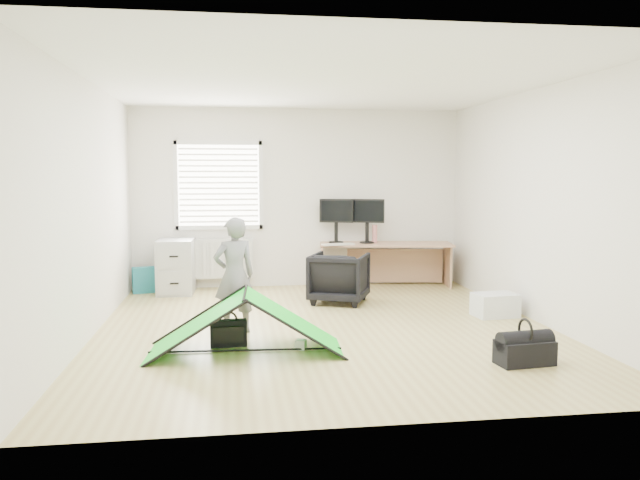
{
  "coord_description": "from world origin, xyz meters",
  "views": [
    {
      "loc": [
        -1.02,
        -6.75,
        1.71
      ],
      "look_at": [
        0.0,
        0.4,
        0.95
      ],
      "focal_mm": 35.0,
      "sensor_mm": 36.0,
      "label": 1
    }
  ],
  "objects": [
    {
      "name": "duffel_bag",
      "position": [
        1.59,
        -1.58,
        0.11
      ],
      "size": [
        0.53,
        0.31,
        0.22
      ],
      "primitive_type": "cube",
      "rotation": [
        0.0,
        0.0,
        0.11
      ],
      "color": "black",
      "rests_on": "ground"
    },
    {
      "name": "filing_cabinet",
      "position": [
        -1.82,
        2.37,
        0.39
      ],
      "size": [
        0.53,
        0.69,
        0.78
      ],
      "primitive_type": "cube",
      "rotation": [
        0.0,
        0.0,
        -0.04
      ],
      "color": "#A9ACAF",
      "rests_on": "ground"
    },
    {
      "name": "monitor_right",
      "position": [
        1.01,
        2.43,
        0.92
      ],
      "size": [
        0.51,
        0.31,
        0.49
      ],
      "primitive_type": "cube",
      "rotation": [
        0.0,
        0.0,
        -0.42
      ],
      "color": "black",
      "rests_on": "desk"
    },
    {
      "name": "storage_crate",
      "position": [
        2.13,
        0.29,
        0.14
      ],
      "size": [
        0.53,
        0.4,
        0.28
      ],
      "primitive_type": "cube",
      "rotation": [
        0.0,
        0.0,
        0.1
      ],
      "color": "silver",
      "rests_on": "ground"
    },
    {
      "name": "white_box",
      "position": [
        -0.36,
        -0.81,
        0.05
      ],
      "size": [
        0.12,
        0.12,
        0.1
      ],
      "primitive_type": "cube",
      "rotation": [
        0.0,
        0.0,
        -0.39
      ],
      "color": "silver",
      "rests_on": "ground"
    },
    {
      "name": "laptop_bag",
      "position": [
        -1.07,
        -0.61,
        0.13
      ],
      "size": [
        0.37,
        0.13,
        0.27
      ],
      "primitive_type": "cube",
      "rotation": [
        0.0,
        0.0,
        0.06
      ],
      "color": "black",
      "rests_on": "ground"
    },
    {
      "name": "window",
      "position": [
        -1.2,
        2.71,
        1.55
      ],
      "size": [
        1.2,
        0.06,
        1.2
      ],
      "primitive_type": "cube",
      "color": "silver",
      "rests_on": "back_wall"
    },
    {
      "name": "keyboard",
      "position": [
        0.53,
        2.23,
        0.69
      ],
      "size": [
        0.5,
        0.26,
        0.02
      ],
      "primitive_type": "cube",
      "rotation": [
        0.0,
        0.0,
        0.22
      ],
      "color": "beige",
      "rests_on": "desk"
    },
    {
      "name": "back_wall",
      "position": [
        0.0,
        2.75,
        1.35
      ],
      "size": [
        5.0,
        0.02,
        2.7
      ],
      "primitive_type": "cube",
      "color": "silver",
      "rests_on": "ground"
    },
    {
      "name": "tote_bag",
      "position": [
        -2.29,
        2.43,
        0.19
      ],
      "size": [
        0.34,
        0.22,
        0.38
      ],
      "primitive_type": "cube",
      "rotation": [
        0.0,
        0.0,
        0.26
      ],
      "color": "teal",
      "rests_on": "ground"
    },
    {
      "name": "monitor_left",
      "position": [
        0.55,
        2.53,
        0.92
      ],
      "size": [
        0.52,
        0.26,
        0.49
      ],
      "primitive_type": "cube",
      "rotation": [
        0.0,
        0.0,
        -0.3
      ],
      "color": "black",
      "rests_on": "desk"
    },
    {
      "name": "office_chair",
      "position": [
        0.4,
        1.37,
        0.34
      ],
      "size": [
        0.95,
        0.96,
        0.67
      ],
      "primitive_type": "imported",
      "rotation": [
        0.0,
        0.0,
        2.74
      ],
      "color": "black",
      "rests_on": "ground"
    },
    {
      "name": "ground",
      "position": [
        0.0,
        0.0,
        0.0
      ],
      "size": [
        5.5,
        5.5,
        0.0
      ],
      "primitive_type": "plane",
      "color": "tan",
      "rests_on": "ground"
    },
    {
      "name": "person",
      "position": [
        -1.0,
        -0.06,
        0.63
      ],
      "size": [
        0.53,
        0.42,
        1.26
      ],
      "primitive_type": "imported",
      "rotation": [
        0.0,
        0.0,
        3.44
      ],
      "color": "slate",
      "rests_on": "ground"
    },
    {
      "name": "kite",
      "position": [
        -0.9,
        -0.82,
        0.29
      ],
      "size": [
        1.91,
        0.93,
        0.58
      ],
      "primitive_type": null,
      "rotation": [
        0.0,
        0.0,
        -0.06
      ],
      "color": "#13D023",
      "rests_on": "ground"
    },
    {
      "name": "radiator",
      "position": [
        -1.2,
        2.67,
        0.45
      ],
      "size": [
        1.0,
        0.12,
        0.6
      ],
      "primitive_type": "cube",
      "color": "silver",
      "rests_on": "back_wall"
    },
    {
      "name": "desk",
      "position": [
        1.29,
        2.38,
        0.34
      ],
      "size": [
        2.06,
        0.92,
        0.68
      ],
      "primitive_type": "cube",
      "rotation": [
        0.0,
        0.0,
        -0.15
      ],
      "color": "#A97C5F",
      "rests_on": "ground"
    },
    {
      "name": "thermos",
      "position": [
        1.13,
        2.43,
        0.81
      ],
      "size": [
        0.1,
        0.1,
        0.28
      ],
      "primitive_type": "cylinder",
      "rotation": [
        0.0,
        0.0,
        -0.32
      ],
      "color": "#B46865",
      "rests_on": "desk"
    }
  ]
}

